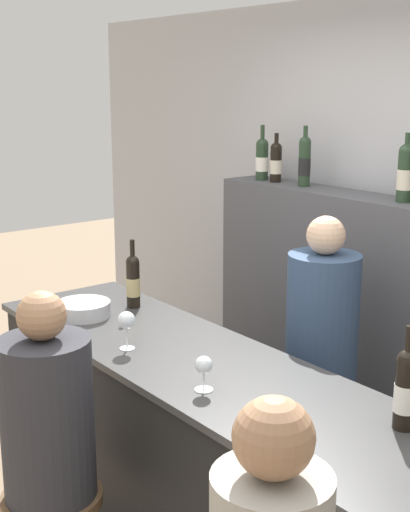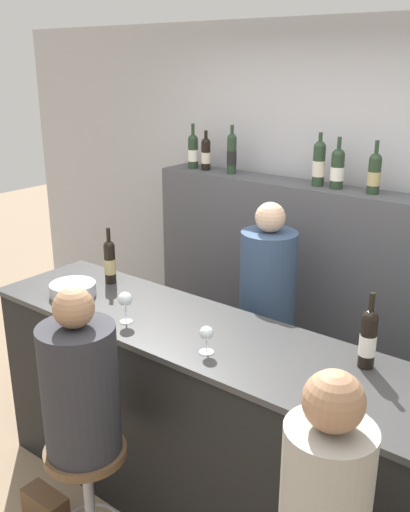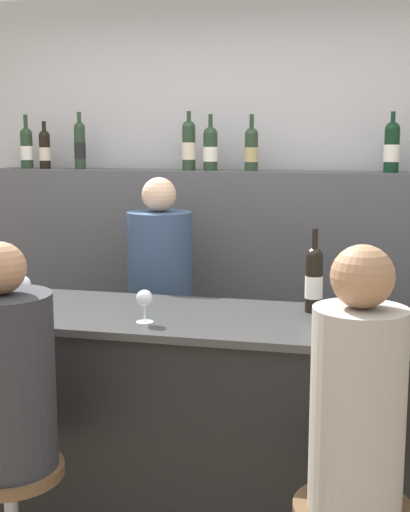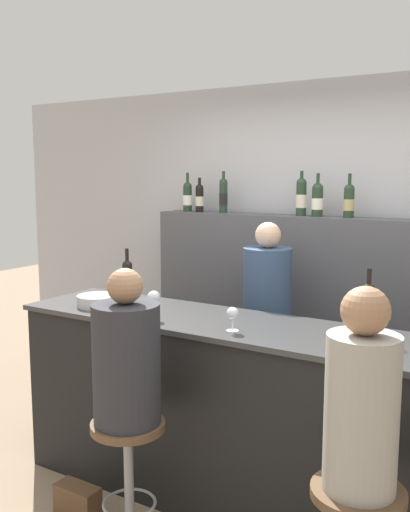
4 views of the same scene
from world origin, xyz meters
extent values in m
cube|color=#B2B2B7|center=(0.00, 1.71, 1.30)|extent=(6.40, 0.05, 2.60)
cube|color=black|center=(0.00, 0.31, 0.53)|extent=(2.87, 0.61, 1.05)
cube|color=#333333|center=(0.00, 0.31, 1.07)|extent=(2.91, 0.65, 0.03)
cube|color=#4C4C51|center=(0.00, 1.48, 0.80)|extent=(2.72, 0.28, 1.61)
cylinder|color=black|center=(0.60, 0.47, 1.20)|extent=(0.07, 0.07, 0.23)
cylinder|color=white|center=(0.60, 0.47, 1.19)|extent=(0.07, 0.07, 0.09)
sphere|color=black|center=(0.60, 0.47, 1.31)|extent=(0.07, 0.07, 0.07)
cylinder|color=black|center=(0.60, 0.47, 1.38)|extent=(0.02, 0.02, 0.10)
cylinder|color=#233823|center=(-1.19, 1.48, 1.71)|extent=(0.07, 0.07, 0.20)
cylinder|color=white|center=(-1.19, 1.48, 1.70)|extent=(0.07, 0.07, 0.08)
sphere|color=#233823|center=(-1.19, 1.48, 1.81)|extent=(0.07, 0.07, 0.07)
cylinder|color=#233823|center=(-1.19, 1.48, 1.87)|extent=(0.02, 0.02, 0.10)
cylinder|color=black|center=(-1.07, 1.48, 1.70)|extent=(0.06, 0.06, 0.19)
cylinder|color=beige|center=(-1.07, 1.48, 1.69)|extent=(0.07, 0.07, 0.08)
sphere|color=black|center=(-1.07, 1.48, 1.80)|extent=(0.06, 0.06, 0.06)
cylinder|color=black|center=(-1.07, 1.48, 1.85)|extent=(0.02, 0.02, 0.07)
cylinder|color=#233823|center=(-0.85, 1.48, 1.73)|extent=(0.06, 0.06, 0.24)
cylinder|color=black|center=(-0.85, 1.48, 1.71)|extent=(0.07, 0.07, 0.10)
sphere|color=#233823|center=(-0.85, 1.48, 1.84)|extent=(0.06, 0.06, 0.06)
cylinder|color=#233823|center=(-0.85, 1.48, 1.89)|extent=(0.02, 0.02, 0.08)
cylinder|color=#233823|center=(-0.19, 1.48, 1.72)|extent=(0.07, 0.07, 0.24)
cylinder|color=beige|center=(-0.19, 1.48, 1.71)|extent=(0.08, 0.08, 0.10)
sphere|color=#233823|center=(-0.19, 1.48, 1.84)|extent=(0.07, 0.07, 0.07)
cylinder|color=#233823|center=(-0.19, 1.48, 1.90)|extent=(0.02, 0.02, 0.07)
cylinder|color=#233823|center=(-0.07, 1.48, 1.71)|extent=(0.08, 0.08, 0.20)
cylinder|color=white|center=(-0.07, 1.48, 1.70)|extent=(0.08, 0.08, 0.08)
sphere|color=#233823|center=(-0.07, 1.48, 1.81)|extent=(0.08, 0.08, 0.08)
cylinder|color=#233823|center=(-0.07, 1.48, 1.87)|extent=(0.02, 0.02, 0.09)
cylinder|color=#233823|center=(0.16, 1.48, 1.71)|extent=(0.07, 0.07, 0.20)
cylinder|color=tan|center=(0.16, 1.48, 1.70)|extent=(0.08, 0.08, 0.08)
sphere|color=#233823|center=(0.16, 1.48, 1.80)|extent=(0.07, 0.07, 0.07)
cylinder|color=#233823|center=(0.16, 1.48, 1.87)|extent=(0.02, 0.02, 0.09)
cylinder|color=black|center=(0.90, 1.48, 1.72)|extent=(0.08, 0.08, 0.22)
cylinder|color=white|center=(0.90, 1.48, 1.71)|extent=(0.08, 0.08, 0.09)
sphere|color=black|center=(0.90, 1.48, 1.83)|extent=(0.08, 0.08, 0.08)
cylinder|color=black|center=(0.90, 1.48, 1.88)|extent=(0.02, 0.02, 0.08)
cylinder|color=silver|center=(-0.54, 0.14, 1.08)|extent=(0.06, 0.06, 0.00)
cylinder|color=silver|center=(-0.54, 0.14, 1.13)|extent=(0.01, 0.01, 0.09)
sphere|color=silver|center=(-0.54, 0.14, 1.21)|extent=(0.07, 0.07, 0.07)
cylinder|color=silver|center=(-0.02, 0.14, 1.08)|extent=(0.07, 0.07, 0.00)
cylinder|color=silver|center=(-0.02, 0.14, 1.12)|extent=(0.01, 0.01, 0.07)
sphere|color=silver|center=(-0.02, 0.14, 1.18)|extent=(0.06, 0.06, 0.06)
cylinder|color=brown|center=(-0.38, -0.30, 0.64)|extent=(0.38, 0.38, 0.04)
cylinder|color=#28282D|center=(-0.38, -0.30, 0.97)|extent=(0.34, 0.34, 0.61)
sphere|color=#936B4C|center=(-0.38, -0.30, 1.36)|extent=(0.18, 0.18, 0.18)
cylinder|color=brown|center=(0.80, -0.30, 0.64)|extent=(0.38, 0.38, 0.04)
cylinder|color=gray|center=(0.80, -0.30, 0.98)|extent=(0.29, 0.29, 0.63)
sphere|color=#936B4C|center=(0.80, -0.30, 1.39)|extent=(0.19, 0.19, 0.19)
cylinder|color=#334766|center=(-0.21, 0.97, 0.71)|extent=(0.33, 0.33, 1.42)
sphere|color=#D8AD8C|center=(-0.21, 0.97, 1.51)|extent=(0.17, 0.17, 0.17)
camera|label=1|loc=(1.85, -1.32, 2.17)|focal=50.00mm
camera|label=2|loc=(1.40, -1.67, 2.34)|focal=40.00mm
camera|label=3|loc=(0.83, -2.41, 1.80)|focal=50.00mm
camera|label=4|loc=(1.40, -2.43, 1.90)|focal=40.00mm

